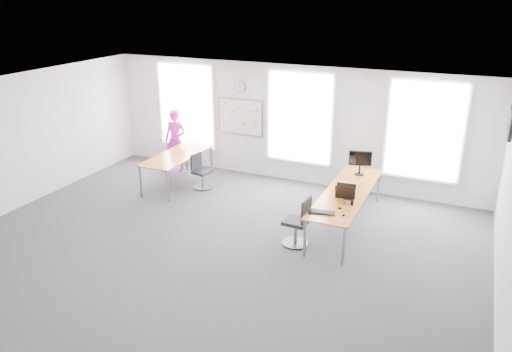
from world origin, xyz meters
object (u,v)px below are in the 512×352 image
at_px(chair_left, 201,173).
at_px(headphones, 348,202).
at_px(keyboard, 322,212).
at_px(desk_right, 347,194).
at_px(chair_right, 299,224).
at_px(desk_left, 177,157).
at_px(person, 176,140).
at_px(monitor, 360,161).

xyz_separation_m(chair_left, headphones, (4.07, -1.30, 0.45)).
relative_size(chair_left, keyboard, 1.78).
xyz_separation_m(desk_right, chair_right, (-0.63, -1.17, -0.30)).
distance_m(desk_right, chair_left, 3.96).
distance_m(chair_right, headphones, 1.05).
height_order(desk_left, chair_left, chair_left).
distance_m(desk_right, keyboard, 1.23).
distance_m(chair_right, chair_left, 3.74).
bearing_deg(chair_left, headphones, -97.25).
height_order(chair_right, keyboard, chair_right).
relative_size(chair_left, person, 0.52).
relative_size(headphones, monitor, 0.35).
xyz_separation_m(chair_right, chair_left, (-3.26, 1.83, -0.05)).
bearing_deg(monitor, desk_right, -103.72).
relative_size(desk_right, monitor, 5.75).
distance_m(chair_right, person, 5.32).
bearing_deg(headphones, desk_left, 161.55).
distance_m(person, keyboard, 5.72).
distance_m(chair_left, keyboard, 4.18).
bearing_deg(headphones, desk_right, 102.50).
height_order(person, headphones, person).
bearing_deg(desk_left, chair_right, -24.56).
relative_size(desk_left, chair_left, 2.52).
height_order(headphones, monitor, monitor).
distance_m(desk_right, headphones, 0.67).
bearing_deg(monitor, keyboard, -107.95).
bearing_deg(desk_left, person, 124.45).
distance_m(headphones, monitor, 1.77).
xyz_separation_m(desk_left, chair_right, (3.89, -1.78, -0.30)).
xyz_separation_m(chair_right, monitor, (0.63, 2.26, 0.69)).
bearing_deg(chair_right, keyboard, 86.76).
bearing_deg(desk_right, headphones, -73.91).
relative_size(desk_left, monitor, 3.95).
height_order(desk_left, headphones, headphones).
height_order(desk_right, headphones, headphones).
bearing_deg(desk_right, person, 163.17).
distance_m(chair_right, monitor, 2.45).
bearing_deg(keyboard, headphones, 43.44).
xyz_separation_m(chair_left, keyboard, (3.72, -1.88, 0.41)).
bearing_deg(person, desk_left, -63.38).
distance_m(keyboard, headphones, 0.68).
relative_size(chair_left, headphones, 4.43).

